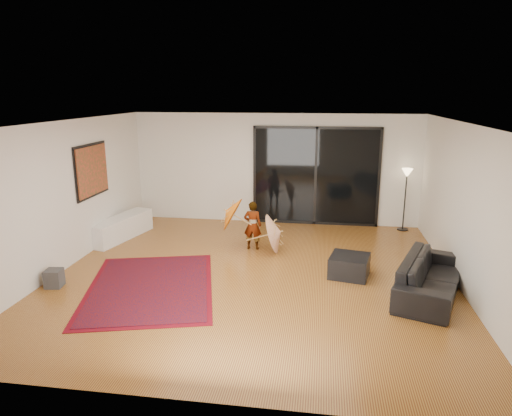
% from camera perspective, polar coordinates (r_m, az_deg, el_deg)
% --- Properties ---
extents(floor, '(7.00, 7.00, 0.00)m').
position_cam_1_polar(floor, '(8.28, -0.32, -8.38)').
color(floor, '#A6742D').
rests_on(floor, ground).
extents(ceiling, '(7.00, 7.00, 0.00)m').
position_cam_1_polar(ceiling, '(7.65, -0.34, 10.61)').
color(ceiling, white).
rests_on(ceiling, wall_back).
extents(wall_back, '(7.00, 0.00, 7.00)m').
position_cam_1_polar(wall_back, '(11.26, 2.38, 4.89)').
color(wall_back, silver).
rests_on(wall_back, floor).
extents(wall_front, '(7.00, 0.00, 7.00)m').
position_cam_1_polar(wall_front, '(4.60, -7.04, -9.49)').
color(wall_front, silver).
rests_on(wall_front, floor).
extents(wall_left, '(0.00, 7.00, 7.00)m').
position_cam_1_polar(wall_left, '(9.06, -22.78, 1.44)').
color(wall_left, silver).
rests_on(wall_left, floor).
extents(wall_right, '(0.00, 7.00, 7.00)m').
position_cam_1_polar(wall_right, '(8.12, 24.90, -0.18)').
color(wall_right, silver).
rests_on(wall_right, floor).
extents(sliding_door, '(3.06, 0.07, 2.40)m').
position_cam_1_polar(sliding_door, '(11.20, 7.46, 3.95)').
color(sliding_door, black).
rests_on(sliding_door, wall_back).
extents(painting, '(0.04, 1.28, 1.08)m').
position_cam_1_polar(painting, '(9.84, -19.81, 4.45)').
color(painting, black).
rests_on(painting, wall_left).
extents(media_console, '(0.84, 1.83, 0.49)m').
position_cam_1_polar(media_console, '(10.64, -16.48, -2.36)').
color(media_console, white).
rests_on(media_console, floor).
extents(speaker, '(0.30, 0.30, 0.30)m').
position_cam_1_polar(speaker, '(8.48, -23.93, -8.03)').
color(speaker, '#424244').
rests_on(speaker, floor).
extents(persian_rug, '(2.70, 3.28, 0.02)m').
position_cam_1_polar(persian_rug, '(8.00, -13.05, -9.55)').
color(persian_rug, '#5D0813').
rests_on(persian_rug, floor).
extents(sofa, '(1.50, 2.26, 0.61)m').
position_cam_1_polar(sofa, '(7.95, 20.99, -8.00)').
color(sofa, black).
rests_on(sofa, floor).
extents(ottoman, '(0.78, 0.78, 0.38)m').
position_cam_1_polar(ottoman, '(8.35, 11.59, -7.09)').
color(ottoman, black).
rests_on(ottoman, floor).
extents(floor_lamp, '(0.25, 0.25, 1.48)m').
position_cam_1_polar(floor_lamp, '(11.16, 18.29, 3.12)').
color(floor_lamp, black).
rests_on(floor_lamp, floor).
extents(child, '(0.38, 0.25, 1.02)m').
position_cam_1_polar(child, '(9.46, -0.43, -2.17)').
color(child, '#999999').
rests_on(child, floor).
extents(parasol_orange, '(0.51, 0.76, 0.84)m').
position_cam_1_polar(parasol_orange, '(9.45, -3.77, -0.81)').
color(parasol_orange, orange).
rests_on(parasol_orange, child).
extents(parasol_white, '(0.53, 0.82, 0.88)m').
position_cam_1_polar(parasol_white, '(9.25, 3.11, -2.62)').
color(parasol_white, white).
rests_on(parasol_white, floor).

